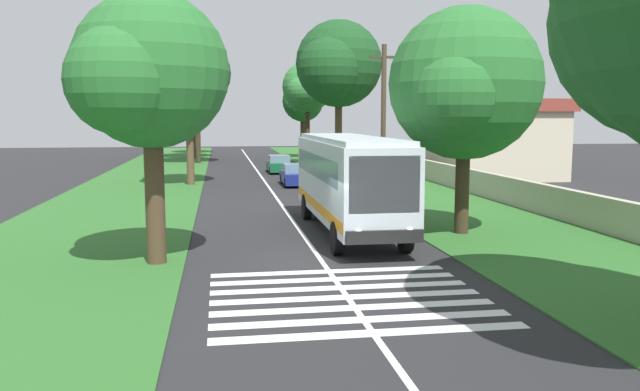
{
  "coord_description": "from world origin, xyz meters",
  "views": [
    {
      "loc": [
        -19.56,
        3.08,
        4.46
      ],
      "look_at": [
        3.41,
        -0.54,
        1.6
      ],
      "focal_mm": 35.75,
      "sensor_mm": 36.0,
      "label": 1
    }
  ],
  "objects_px": {
    "roadside_tree_left_1": "(197,105)",
    "roadside_tree_right_4": "(306,89)",
    "roadside_tree_left_4": "(186,78)",
    "roadside_tree_right_3": "(302,102)",
    "roadside_tree_right_2": "(336,67)",
    "roadside_building": "(492,138)",
    "roadside_tree_left_0": "(146,76)",
    "coach_bus": "(348,178)",
    "trailing_car_0": "(296,175)",
    "roadside_tree_left_2": "(195,75)",
    "trailing_car_1": "(279,164)",
    "roadside_tree_left_3": "(191,79)",
    "utility_pole": "(383,125)",
    "roadside_tree_right_1": "(461,88)"
  },
  "relations": [
    {
      "from": "trailing_car_0",
      "to": "roadside_tree_right_4",
      "type": "relative_size",
      "value": 0.45
    },
    {
      "from": "roadside_building",
      "to": "roadside_tree_left_0",
      "type": "bearing_deg",
      "value": 138.8
    },
    {
      "from": "roadside_tree_left_1",
      "to": "roadside_building",
      "type": "bearing_deg",
      "value": -147.97
    },
    {
      "from": "trailing_car_1",
      "to": "roadside_tree_right_2",
      "type": "height_order",
      "value": "roadside_tree_right_2"
    },
    {
      "from": "roadside_tree_left_1",
      "to": "roadside_tree_right_3",
      "type": "xyz_separation_m",
      "value": [
        -11.08,
        -11.73,
        0.11
      ]
    },
    {
      "from": "roadside_tree_left_0",
      "to": "roadside_tree_right_2",
      "type": "height_order",
      "value": "roadside_tree_right_2"
    },
    {
      "from": "trailing_car_0",
      "to": "utility_pole",
      "type": "relative_size",
      "value": 0.55
    },
    {
      "from": "trailing_car_0",
      "to": "roadside_tree_left_4",
      "type": "xyz_separation_m",
      "value": [
        1.29,
        7.02,
        6.34
      ]
    },
    {
      "from": "coach_bus",
      "to": "roadside_building",
      "type": "bearing_deg",
      "value": -35.97
    },
    {
      "from": "trailing_car_1",
      "to": "roadside_tree_left_0",
      "type": "bearing_deg",
      "value": 167.85
    },
    {
      "from": "roadside_tree_left_4",
      "to": "roadside_tree_right_3",
      "type": "height_order",
      "value": "roadside_tree_left_4"
    },
    {
      "from": "roadside_tree_left_2",
      "to": "roadside_tree_right_1",
      "type": "height_order",
      "value": "roadside_tree_left_2"
    },
    {
      "from": "utility_pole",
      "to": "roadside_tree_right_2",
      "type": "bearing_deg",
      "value": -4.02
    },
    {
      "from": "roadside_tree_left_1",
      "to": "roadside_building",
      "type": "xyz_separation_m",
      "value": [
        -36.32,
        -22.72,
        -3.07
      ]
    },
    {
      "from": "trailing_car_0",
      "to": "trailing_car_1",
      "type": "bearing_deg",
      "value": 1.16
    },
    {
      "from": "roadside_tree_left_4",
      "to": "roadside_tree_right_3",
      "type": "xyz_separation_m",
      "value": [
        27.26,
        -11.11,
        -0.92
      ]
    },
    {
      "from": "roadside_building",
      "to": "roadside_tree_left_2",
      "type": "bearing_deg",
      "value": 50.49
    },
    {
      "from": "trailing_car_1",
      "to": "roadside_tree_right_2",
      "type": "xyz_separation_m",
      "value": [
        -0.83,
        -4.51,
        7.79
      ]
    },
    {
      "from": "roadside_tree_left_1",
      "to": "roadside_tree_right_3",
      "type": "relative_size",
      "value": 1.03
    },
    {
      "from": "coach_bus",
      "to": "roadside_tree_right_2",
      "type": "relative_size",
      "value": 0.92
    },
    {
      "from": "roadside_tree_left_0",
      "to": "utility_pole",
      "type": "xyz_separation_m",
      "value": [
        10.32,
        -9.9,
        -1.57
      ]
    },
    {
      "from": "roadside_tree_right_1",
      "to": "roadside_tree_left_2",
      "type": "bearing_deg",
      "value": 15.62
    },
    {
      "from": "trailing_car_0",
      "to": "roadside_building",
      "type": "bearing_deg",
      "value": -77.62
    },
    {
      "from": "roadside_tree_left_0",
      "to": "utility_pole",
      "type": "distance_m",
      "value": 14.38
    },
    {
      "from": "trailing_car_1",
      "to": "roadside_tree_left_1",
      "type": "distance_m",
      "value": 31.2
    },
    {
      "from": "coach_bus",
      "to": "trailing_car_1",
      "type": "distance_m",
      "value": 27.38
    },
    {
      "from": "roadside_tree_left_2",
      "to": "roadside_tree_left_3",
      "type": "distance_m",
      "value": 7.81
    },
    {
      "from": "trailing_car_1",
      "to": "roadside_tree_right_1",
      "type": "distance_m",
      "value": 28.97
    },
    {
      "from": "trailing_car_0",
      "to": "roadside_tree_left_0",
      "type": "distance_m",
      "value": 23.59
    },
    {
      "from": "roadside_tree_right_1",
      "to": "roadside_tree_right_4",
      "type": "distance_m",
      "value": 36.71
    },
    {
      "from": "roadside_tree_left_1",
      "to": "roadside_tree_right_4",
      "type": "distance_m",
      "value": 24.0
    },
    {
      "from": "roadside_tree_left_4",
      "to": "roadside_building",
      "type": "relative_size",
      "value": 1.09
    },
    {
      "from": "roadside_tree_left_1",
      "to": "roadside_tree_left_4",
      "type": "bearing_deg",
      "value": -179.07
    },
    {
      "from": "roadside_tree_left_4",
      "to": "utility_pole",
      "type": "distance_m",
      "value": 16.53
    },
    {
      "from": "roadside_tree_right_2",
      "to": "utility_pole",
      "type": "bearing_deg",
      "value": 175.98
    },
    {
      "from": "roadside_tree_right_4",
      "to": "roadside_building",
      "type": "distance_m",
      "value": 19.55
    },
    {
      "from": "coach_bus",
      "to": "roadside_building",
      "type": "xyz_separation_m",
      "value": [
        20.85,
        -15.13,
        0.77
      ]
    },
    {
      "from": "trailing_car_1",
      "to": "roadside_tree_right_4",
      "type": "relative_size",
      "value": 0.45
    },
    {
      "from": "trailing_car_0",
      "to": "roadside_tree_left_3",
      "type": "height_order",
      "value": "roadside_tree_left_3"
    },
    {
      "from": "roadside_tree_right_2",
      "to": "roadside_tree_left_2",
      "type": "bearing_deg",
      "value": 42.13
    },
    {
      "from": "roadside_tree_left_2",
      "to": "roadside_tree_right_2",
      "type": "bearing_deg",
      "value": -137.87
    },
    {
      "from": "roadside_tree_left_3",
      "to": "roadside_building",
      "type": "height_order",
      "value": "roadside_tree_left_3"
    },
    {
      "from": "roadside_tree_left_1",
      "to": "utility_pole",
      "type": "xyz_separation_m",
      "value": [
        -51.26,
        -10.51,
        -1.87
      ]
    },
    {
      "from": "trailing_car_1",
      "to": "roadside_tree_right_3",
      "type": "xyz_separation_m",
      "value": [
        18.75,
        -4.28,
        5.43
      ]
    },
    {
      "from": "roadside_tree_right_1",
      "to": "roadside_tree_right_3",
      "type": "distance_m",
      "value": 46.97
    },
    {
      "from": "roadside_tree_left_0",
      "to": "roadside_tree_right_3",
      "type": "xyz_separation_m",
      "value": [
        50.5,
        -11.12,
        0.41
      ]
    },
    {
      "from": "coach_bus",
      "to": "roadside_tree_left_4",
      "type": "xyz_separation_m",
      "value": [
        18.83,
        6.97,
        4.87
      ]
    },
    {
      "from": "roadside_tree_right_1",
      "to": "utility_pole",
      "type": "height_order",
      "value": "roadside_tree_right_1"
    },
    {
      "from": "roadside_tree_left_3",
      "to": "roadside_tree_left_2",
      "type": "bearing_deg",
      "value": -174.52
    },
    {
      "from": "roadside_tree_right_2",
      "to": "roadside_tree_right_3",
      "type": "xyz_separation_m",
      "value": [
        19.58,
        0.22,
        -2.36
      ]
    }
  ]
}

